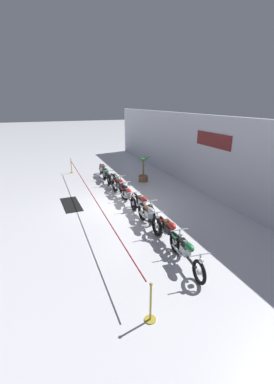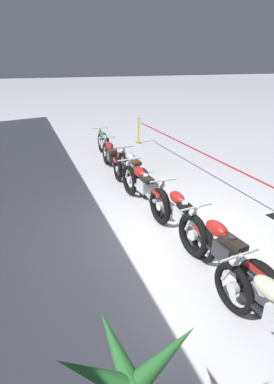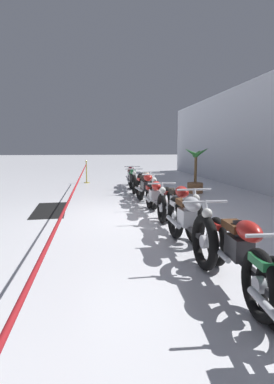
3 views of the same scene
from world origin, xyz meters
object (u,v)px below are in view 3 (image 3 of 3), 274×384
motorcycle_red_5 (179,207)px  motorcycle_red_7 (241,253)px  motorcycle_cream_2 (145,183)px  motorcycle_red_3 (146,188)px  motorcycle_maroon_0 (131,176)px  stanchion_far_left (81,179)px  motorcycle_red_4 (155,197)px  motorcycle_silver_6 (188,222)px  potted_palm_left_of_row (195,175)px  floor_banner (50,210)px  motorcycle_green_1 (132,179)px

motorcycle_red_5 → motorcycle_red_7: bearing=-0.1°
motorcycle_cream_2 → motorcycle_red_3: 1.30m
motorcycle_maroon_0 → stanchion_far_left: 4.25m
motorcycle_red_4 → motorcycle_silver_6: 2.65m
motorcycle_red_4 → motorcycle_red_5: 1.44m
motorcycle_cream_2 → potted_palm_left_of_row: 2.14m
motorcycle_cream_2 → floor_banner: (1.66, -2.85, -0.47)m
motorcycle_green_1 → potted_palm_left_of_row: size_ratio=1.27×
motorcycle_red_7 → stanchion_far_left: size_ratio=0.16×
motorcycle_red_3 → stanchion_far_left: stanchion_far_left is taller
motorcycle_green_1 → motorcycle_red_3: 2.73m
motorcycle_red_5 → motorcycle_red_4: bearing=-172.1°
motorcycle_red_3 → motorcycle_silver_6: bearing=-0.2°
motorcycle_maroon_0 → motorcycle_cream_2: (2.73, 0.14, 0.01)m
motorcycle_red_3 → motorcycle_maroon_0: bearing=179.6°
motorcycle_maroon_0 → floor_banner: size_ratio=1.01×
motorcycle_maroon_0 → motorcycle_red_7: 9.40m
motorcycle_maroon_0 → motorcycle_silver_6: (8.02, -0.05, 0.02)m
potted_palm_left_of_row → stanchion_far_left: potted_palm_left_of_row is taller
potted_palm_left_of_row → stanchion_far_left: 4.41m
motorcycle_red_3 → motorcycle_red_4: (1.35, -0.02, -0.03)m
motorcycle_cream_2 → motorcycle_silver_6: size_ratio=0.97×
motorcycle_maroon_0 → potted_palm_left_of_row: (2.01, 2.14, 0.20)m
potted_palm_left_of_row → floor_banner: 5.45m
motorcycle_silver_6 → motorcycle_red_7: size_ratio=0.99×
motorcycle_maroon_0 → stanchion_far_left: size_ratio=0.16×
potted_palm_left_of_row → stanchion_far_left: bearing=-66.1°
motorcycle_red_7 → floor_banner: (-5.00, -2.86, -0.46)m
motorcycle_maroon_0 → motorcycle_red_3: motorcycle_red_3 is taller
stanchion_far_left → floor_banner: bearing=-53.9°
motorcycle_red_4 → motorcycle_red_5: (1.43, 0.20, 0.02)m
motorcycle_red_5 → floor_banner: 3.76m
motorcycle_maroon_0 → stanchion_far_left: bearing=-26.5°
motorcycle_red_4 → potted_palm_left_of_row: 4.01m
motorcycle_maroon_0 → motorcycle_cream_2: bearing=2.8°
motorcycle_red_4 → stanchion_far_left: stanchion_far_left is taller
motorcycle_red_3 → stanchion_far_left: (-0.22, -1.86, 0.29)m
motorcycle_maroon_0 → motorcycle_red_3: size_ratio=0.96×
motorcycle_silver_6 → motorcycle_red_5: bearing=170.9°
motorcycle_red_3 → motorcycle_red_7: size_ratio=1.01×
motorcycle_maroon_0 → motorcycle_red_4: 5.36m
motorcycle_red_3 → motorcycle_red_5: size_ratio=0.95×
motorcycle_red_4 → motorcycle_red_7: motorcycle_red_7 is taller
motorcycle_red_3 → motorcycle_silver_6: size_ratio=1.02×
motorcycle_green_1 → motorcycle_silver_6: bearing=0.4°
motorcycle_red_4 → motorcycle_green_1: bearing=-179.4°
potted_palm_left_of_row → floor_banner: potted_palm_left_of_row is taller
motorcycle_maroon_0 → stanchion_far_left: (3.80, -1.89, 0.31)m
stanchion_far_left → motorcycle_red_5: bearing=34.2°
motorcycle_red_7 → motorcycle_silver_6: bearing=-172.0°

